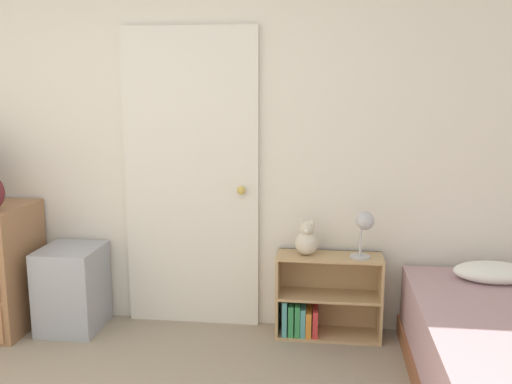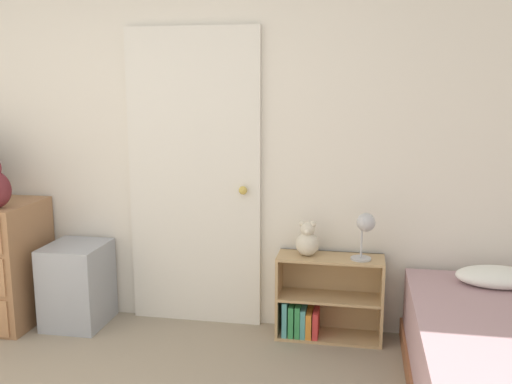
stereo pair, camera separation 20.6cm
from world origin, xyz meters
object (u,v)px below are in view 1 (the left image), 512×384
object	(u,v)px
bookshelf	(319,302)
desk_lamp	(364,225)
storage_bin	(72,288)
teddy_bear	(307,240)

from	to	relation	value
bookshelf	desk_lamp	bearing A→B (deg)	-10.34
storage_bin	bookshelf	bearing A→B (deg)	3.38
bookshelf	teddy_bear	size ratio (longest dim) A/B	2.97
storage_bin	teddy_bear	size ratio (longest dim) A/B	2.46
teddy_bear	desk_lamp	world-z (taller)	desk_lamp
bookshelf	desk_lamp	size ratio (longest dim) A/B	2.24
bookshelf	teddy_bear	world-z (taller)	teddy_bear
storage_bin	desk_lamp	world-z (taller)	desk_lamp
storage_bin	desk_lamp	distance (m)	1.99
storage_bin	bookshelf	size ratio (longest dim) A/B	0.83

